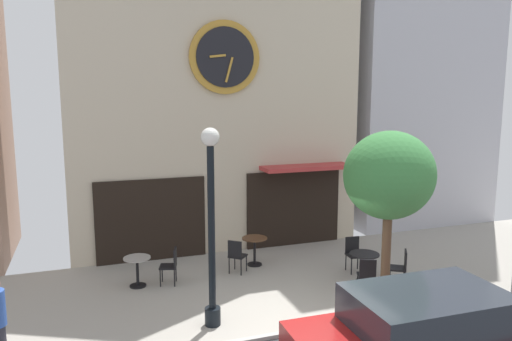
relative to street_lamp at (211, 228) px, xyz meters
name	(u,v)px	position (x,y,z in m)	size (l,w,h in m)	color
clock_building	(211,44)	(1.54, 5.81, 4.10)	(8.63, 4.23, 11.83)	beige
neighbor_building_right	(410,35)	(9.05, 6.22, 4.70)	(5.41, 3.66, 13.44)	#B2B2BC
street_lamp	(211,228)	(0.00, 0.00, 0.00)	(0.36, 0.36, 3.98)	black
street_tree	(389,176)	(3.81, -0.35, 0.86)	(1.99, 1.79, 3.85)	brown
cafe_table_rightmost	(137,267)	(-1.21, 2.53, -1.53)	(0.64, 0.64, 0.73)	black
cafe_table_center_right	(255,246)	(1.95, 3.00, -1.49)	(0.69, 0.69, 0.77)	black
cafe_table_center	(364,262)	(4.09, 0.94, -1.49)	(0.73, 0.73, 0.73)	black
cafe_chair_by_entrance	(367,274)	(3.70, 0.21, -1.49)	(0.53, 0.53, 0.90)	black
cafe_chair_near_lamp	(401,265)	(4.78, 0.41, -1.49)	(0.55, 0.55, 0.90)	black
cafe_chair_mid_row	(236,254)	(1.29, 2.55, -1.49)	(0.57, 0.57, 0.90)	black
cafe_chair_under_awning	(171,263)	(-0.41, 2.40, -1.49)	(0.50, 0.50, 0.90)	black
cafe_chair_right_end	(354,251)	(4.25, 1.71, -1.49)	(0.43, 0.43, 0.90)	black
parked_car_red	(426,339)	(2.69, -3.07, -1.26)	(4.34, 2.10, 1.55)	maroon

